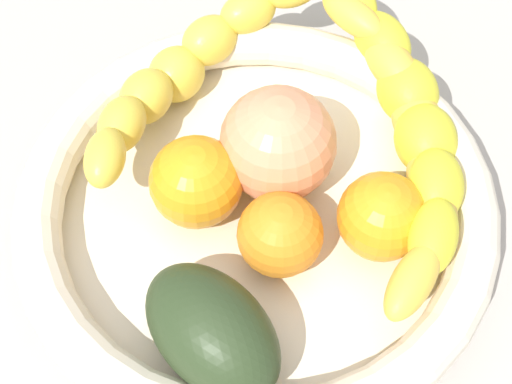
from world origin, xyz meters
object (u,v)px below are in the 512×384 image
(orange_mid_left, at_px, (280,235))
(banana_draped_left, at_px, (185,68))
(banana_draped_right, at_px, (411,143))
(banana_arching_top, at_px, (407,110))
(orange_front, at_px, (382,217))
(orange_mid_right, at_px, (196,182))
(fruit_bowl, at_px, (256,212))
(avocado_dark, at_px, (212,331))
(peach_blush, at_px, (278,144))

(orange_mid_left, bearing_deg, banana_draped_left, 8.30)
(banana_draped_right, xyz_separation_m, banana_arching_top, (0.02, -0.01, 0.00))
(banana_draped_right, distance_m, orange_front, 0.06)
(orange_front, xyz_separation_m, orange_mid_right, (0.06, 0.10, 0.00))
(fruit_bowl, distance_m, avocado_dark, 0.10)
(banana_draped_right, xyz_separation_m, orange_mid_right, (0.02, 0.14, -0.00))
(fruit_bowl, height_order, banana_draped_right, banana_draped_right)
(fruit_bowl, xyz_separation_m, banana_draped_left, (0.11, 0.02, 0.03))
(banana_draped_left, relative_size, banana_arching_top, 0.77)
(banana_draped_left, xyz_separation_m, banana_arching_top, (-0.08, -0.13, 0.00))
(banana_draped_right, height_order, orange_front, same)
(orange_mid_right, bearing_deg, avocado_dark, 169.42)
(banana_draped_left, height_order, orange_mid_right, same)
(banana_draped_left, distance_m, orange_front, 0.17)
(peach_blush, bearing_deg, banana_draped_left, 24.56)
(banana_draped_left, distance_m, banana_draped_right, 0.16)
(peach_blush, xyz_separation_m, avocado_dark, (-0.10, 0.07, -0.01))
(orange_front, bearing_deg, banana_draped_left, 29.32)
(banana_draped_right, bearing_deg, avocado_dark, 117.59)
(orange_front, relative_size, avocado_dark, 0.60)
(orange_mid_left, relative_size, avocado_dark, 0.57)
(banana_arching_top, relative_size, orange_mid_right, 4.31)
(peach_blush, bearing_deg, banana_arching_top, -88.24)
(banana_draped_left, height_order, peach_blush, peach_blush)
(banana_draped_right, xyz_separation_m, orange_mid_left, (-0.03, 0.10, -0.01))
(banana_arching_top, xyz_separation_m, orange_front, (-0.07, 0.05, -0.00))
(banana_arching_top, bearing_deg, orange_mid_right, 93.61)
(orange_front, relative_size, orange_mid_right, 0.94)
(banana_draped_right, relative_size, banana_arching_top, 1.00)
(fruit_bowl, bearing_deg, banana_arching_top, -76.08)
(fruit_bowl, distance_m, orange_front, 0.08)
(avocado_dark, bearing_deg, banana_arching_top, -57.13)
(banana_draped_left, xyz_separation_m, orange_mid_right, (-0.09, 0.02, -0.00))
(banana_draped_left, distance_m, orange_mid_left, 0.14)
(banana_draped_left, height_order, banana_draped_right, banana_draped_left)
(orange_mid_right, bearing_deg, banana_arching_top, -86.39)
(fruit_bowl, relative_size, banana_draped_right, 1.20)
(peach_blush, relative_size, avocado_dark, 0.81)
(fruit_bowl, bearing_deg, banana_draped_left, 8.02)
(orange_front, height_order, peach_blush, peach_blush)
(orange_mid_left, height_order, peach_blush, peach_blush)
(banana_draped_right, relative_size, peach_blush, 3.41)
(peach_blush, height_order, avocado_dark, peach_blush)
(fruit_bowl, distance_m, orange_mid_right, 0.04)
(avocado_dark, bearing_deg, orange_mid_left, -50.00)
(orange_front, distance_m, orange_mid_left, 0.06)
(banana_draped_left, bearing_deg, avocado_dark, 169.13)
(banana_draped_left, relative_size, peach_blush, 2.63)
(fruit_bowl, bearing_deg, peach_blush, -41.95)
(banana_draped_right, distance_m, banana_arching_top, 0.03)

